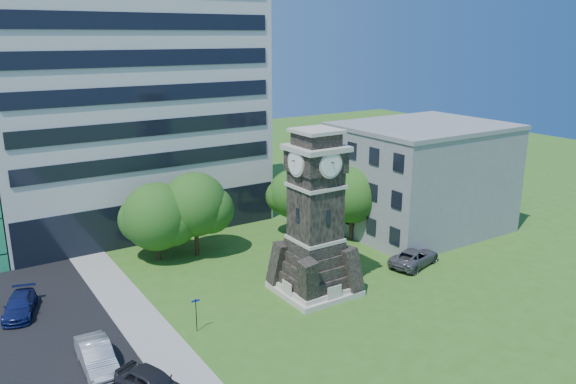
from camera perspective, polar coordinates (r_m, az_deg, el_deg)
ground at (r=39.70m, az=0.81°, el=-12.08°), size 160.00×160.00×0.00m
sidewalk at (r=40.11m, az=-15.00°, el=-12.30°), size 3.00×70.00×0.06m
clock_tower at (r=40.70m, az=2.78°, el=-3.28°), size 5.40×5.40×12.22m
office_tall at (r=57.55m, az=-16.69°, el=10.77°), size 26.20×15.11×28.60m
office_low at (r=55.89m, az=13.36°, el=1.49°), size 15.20×12.20×10.40m
car_street_south at (r=32.01m, az=-13.64°, el=-18.40°), size 3.43×4.92×1.56m
car_street_mid at (r=35.16m, az=-18.87°, el=-15.49°), size 1.83×4.79×1.56m
car_street_north at (r=43.19m, az=-25.59°, el=-10.36°), size 3.08×4.84×1.31m
car_east_lot at (r=48.02m, az=12.71°, el=-6.46°), size 5.56×3.62×1.42m
park_bench at (r=42.98m, az=3.42°, el=-9.17°), size 1.64×0.44×0.85m
street_sign at (r=37.20m, az=-9.32°, el=-11.84°), size 0.55×0.05×2.28m
tree_nw at (r=48.16m, az=-13.10°, el=-2.61°), size 6.29×5.72×6.74m
tree_nc at (r=48.41m, az=-9.34°, el=-1.44°), size 6.08×5.53×7.37m
tree_ne at (r=52.76m, az=0.60°, el=-0.34°), size 5.11×4.65×6.43m
tree_east at (r=51.88m, az=6.59°, el=-0.46°), size 5.71×5.19×6.94m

